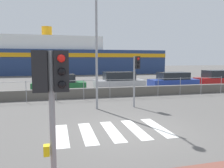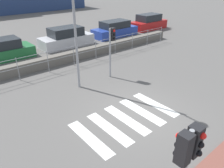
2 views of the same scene
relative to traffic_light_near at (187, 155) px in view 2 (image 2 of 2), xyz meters
The scene contains 11 objects.
ground_plane 5.04m from the traffic_light_near, 55.08° to the left, with size 160.00×160.00×0.00m, color #565451.
crosswalk 4.75m from the traffic_light_near, 61.94° to the left, with size 4.05×2.40×0.01m.
seawall 11.56m from the traffic_light_near, 76.78° to the left, with size 21.34×0.55×0.63m.
harbor_fence 10.64m from the traffic_light_near, 75.69° to the left, with size 19.25×0.04×1.33m.
traffic_light_near is the anchor object (origin of this frame).
traffic_light_far 8.52m from the traffic_light_near, 60.00° to the left, with size 0.34×0.32×2.78m.
streetlamp 7.80m from the traffic_light_near, 73.78° to the left, with size 0.32×1.26×6.83m.
parked_car_green 14.49m from the traffic_light_near, 89.10° to the left, with size 4.24×1.78×1.41m.
parked_car_silver 15.43m from the traffic_light_near, 69.80° to the left, with size 4.32×1.80×1.53m.
parked_car_blue 17.91m from the traffic_light_near, 53.87° to the left, with size 4.46×1.78×1.44m.
parked_car_red 21.09m from the traffic_light_near, 43.24° to the left, with size 4.23×1.75×1.56m.
Camera 2 is at (-5.74, -5.22, 5.25)m, focal length 35.00 mm.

